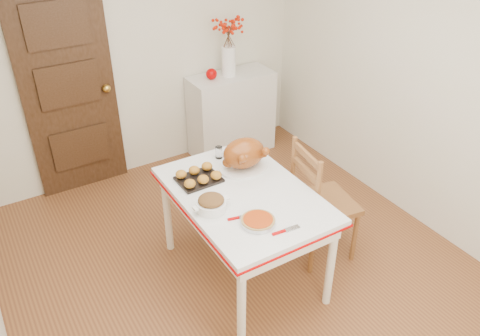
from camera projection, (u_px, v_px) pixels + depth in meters
floor at (245, 274)px, 3.95m from camera, size 3.50×4.00×0.00m
wall_back at (137, 53)px, 4.73m from camera, size 3.50×0.00×2.50m
wall_right at (424, 86)px, 4.06m from camera, size 0.00×4.00×2.50m
door_back at (69, 91)px, 4.52m from camera, size 0.85×0.06×2.06m
sideboard at (231, 114)px, 5.40m from camera, size 0.92×0.41×0.92m
kitchen_table at (243, 235)px, 3.75m from camera, size 0.91×1.33×0.80m
chair_oak at (324, 201)px, 3.92m from camera, size 0.53×0.53×1.04m
berry_vase at (229, 45)px, 4.98m from camera, size 0.33×0.33×0.65m
apple at (211, 74)px, 5.03m from camera, size 0.12×0.12×0.12m
turkey_platter at (244, 155)px, 3.75m from camera, size 0.47×0.42×0.25m
pumpkin_pie at (258, 220)px, 3.22m from camera, size 0.28×0.28×0.05m
stuffing_dish at (211, 203)px, 3.34m from camera, size 0.33×0.29×0.10m
rolls_tray at (199, 176)px, 3.65m from camera, size 0.32×0.25×0.08m
pie_server at (286, 230)px, 3.17m from camera, size 0.21×0.07×0.01m
carving_knife at (243, 216)px, 3.29m from camera, size 0.23×0.10×0.01m
drinking_glass at (219, 152)px, 3.92m from camera, size 0.06×0.06×0.10m
shaker_pair at (241, 147)px, 4.00m from camera, size 0.10×0.05×0.09m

